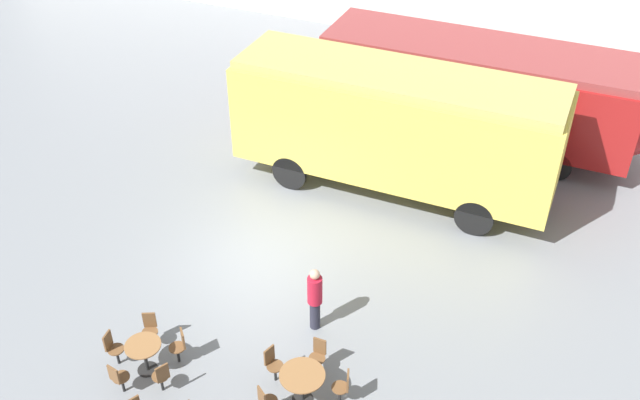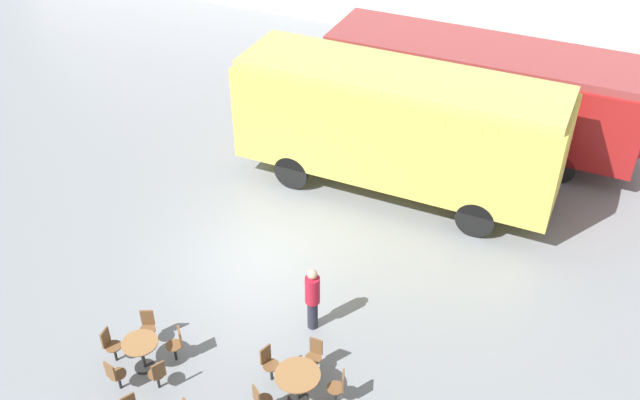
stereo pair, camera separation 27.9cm
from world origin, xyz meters
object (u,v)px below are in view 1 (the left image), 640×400
Objects in this scene: cafe_table_far at (302,379)px; cafe_table_near at (144,351)px; passenger_coach_vintage at (395,123)px; streamlined_locomotive at (499,90)px; cafe_chair_0 at (150,327)px; visitor_person at (315,297)px.

cafe_table_near is at bearing -169.67° from cafe_table_far.
passenger_coach_vintage is 9.58× the size of cafe_table_far.
cafe_table_near is at bearing -111.02° from streamlined_locomotive.
cafe_chair_0 is (-5.08, -11.67, -1.37)m from streamlined_locomotive.
passenger_coach_vintage is at bearing 134.00° from cafe_chair_0.
cafe_chair_0 reaches higher than cafe_table_near.
cafe_chair_0 is at bearing -110.26° from passenger_coach_vintage.
streamlined_locomotive is at bearing 68.98° from cafe_table_near.
streamlined_locomotive is 13.46× the size of cafe_chair_0.
cafe_chair_0 is (-0.33, 0.68, -0.07)m from cafe_table_near.
visitor_person reaches higher than cafe_table_near.
visitor_person is (2.81, 2.61, 0.35)m from cafe_table_near.
streamlined_locomotive is at bearing 83.47° from cafe_table_far.
visitor_person is (-0.59, 1.99, 0.32)m from cafe_table_far.
passenger_coach_vintage is 9.15m from cafe_table_near.
streamlined_locomotive reaches higher than cafe_table_near.
cafe_table_near is 3.85m from visitor_person.
visitor_person is (3.14, 1.93, 0.43)m from cafe_chair_0.
streamlined_locomotive is at bearing 130.75° from cafe_chair_0.
streamlined_locomotive is at bearing 78.76° from visitor_person.
passenger_coach_vintage is 10.40× the size of cafe_chair_0.
cafe_table_far is 3.74m from cafe_chair_0.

